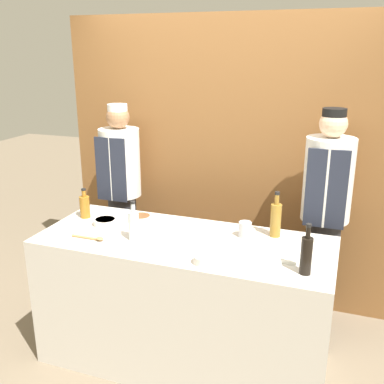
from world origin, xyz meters
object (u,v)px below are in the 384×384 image
(sauce_bowl_orange, at_px, (105,221))
(chef_left, at_px, (122,195))
(bottle_vinegar, at_px, (276,219))
(chef_right, at_px, (324,216))
(bottle_soy, at_px, (306,254))
(sauce_bowl_yellow, at_px, (203,259))
(cup_steel, at_px, (245,229))
(sauce_bowl_brown, at_px, (141,218))
(bottle_clear, at_px, (134,225))
(cutting_board, at_px, (270,251))
(wooden_spoon, at_px, (92,238))
(bottle_amber, at_px, (85,206))

(sauce_bowl_orange, height_order, chef_left, chef_left)
(bottle_vinegar, relative_size, chef_right, 0.18)
(chef_right, bearing_deg, bottle_soy, -92.55)
(sauce_bowl_orange, height_order, sauce_bowl_yellow, sauce_bowl_yellow)
(bottle_vinegar, relative_size, cup_steel, 2.97)
(sauce_bowl_yellow, height_order, chef_left, chef_left)
(sauce_bowl_brown, xyz_separation_m, bottle_clear, (0.10, -0.30, 0.08))
(sauce_bowl_orange, bearing_deg, cup_steel, 7.27)
(cutting_board, xyz_separation_m, bottle_clear, (-0.88, -0.10, 0.09))
(cutting_board, relative_size, chef_left, 0.21)
(sauce_bowl_yellow, distance_m, wooden_spoon, 0.80)
(bottle_clear, height_order, chef_right, chef_right)
(bottle_clear, height_order, wooden_spoon, bottle_clear)
(sauce_bowl_yellow, bearing_deg, cutting_board, 38.24)
(sauce_bowl_yellow, height_order, bottle_clear, bottle_clear)
(sauce_bowl_orange, bearing_deg, chef_left, 108.84)
(sauce_bowl_brown, xyz_separation_m, sauce_bowl_orange, (-0.21, -0.14, -0.00))
(sauce_bowl_yellow, distance_m, bottle_clear, 0.56)
(bottle_soy, distance_m, cup_steel, 0.59)
(sauce_bowl_orange, bearing_deg, wooden_spoon, -79.18)
(chef_left, bearing_deg, bottle_amber, -88.99)
(bottle_amber, relative_size, bottle_soy, 0.75)
(cutting_board, xyz_separation_m, wooden_spoon, (-1.14, -0.19, 0.00))
(chef_left, bearing_deg, bottle_clear, -56.88)
(bottle_clear, distance_m, bottle_soy, 1.11)
(bottle_clear, height_order, bottle_amber, bottle_clear)
(cutting_board, bearing_deg, sauce_bowl_yellow, -141.76)
(chef_left, bearing_deg, bottle_soy, -29.27)
(cup_steel, bearing_deg, bottle_soy, -41.89)
(bottle_vinegar, bearing_deg, cup_steel, -156.81)
(bottle_clear, relative_size, bottle_amber, 1.19)
(bottle_vinegar, bearing_deg, wooden_spoon, -157.45)
(bottle_amber, relative_size, cup_steel, 2.14)
(bottle_clear, distance_m, wooden_spoon, 0.30)
(sauce_bowl_yellow, xyz_separation_m, chef_left, (-1.07, 1.00, -0.03))
(sauce_bowl_brown, xyz_separation_m, chef_right, (1.25, 0.52, -0.01))
(sauce_bowl_orange, xyz_separation_m, bottle_amber, (-0.21, 0.08, 0.06))
(bottle_clear, bearing_deg, sauce_bowl_yellow, -17.75)
(wooden_spoon, relative_size, chef_right, 0.14)
(bottle_vinegar, height_order, bottle_soy, bottle_vinegar)
(bottle_soy, xyz_separation_m, cup_steel, (-0.43, 0.39, -0.06))
(sauce_bowl_yellow, relative_size, wooden_spoon, 0.47)
(sauce_bowl_brown, relative_size, chef_right, 0.10)
(wooden_spoon, bearing_deg, sauce_bowl_yellow, -5.51)
(bottle_vinegar, height_order, chef_left, chef_left)
(bottle_clear, xyz_separation_m, chef_right, (1.15, 0.83, -0.09))
(bottle_clear, distance_m, bottle_amber, 0.58)
(sauce_bowl_brown, bearing_deg, sauce_bowl_orange, -147.59)
(sauce_bowl_brown, height_order, bottle_vinegar, bottle_vinegar)
(cup_steel, bearing_deg, bottle_clear, -156.47)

